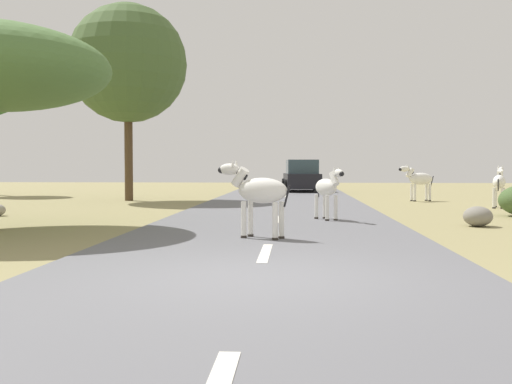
{
  "coord_description": "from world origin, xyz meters",
  "views": [
    {
      "loc": [
        0.53,
        -7.24,
        1.41
      ],
      "look_at": [
        -0.54,
        8.7,
        0.72
      ],
      "focal_mm": 41.49,
      "sensor_mm": 36.0,
      "label": 1
    }
  ],
  "objects_px": {
    "zebra_3": "(419,179)",
    "rock_1": "(478,216)",
    "tree_1": "(128,64)",
    "car_0": "(302,177)",
    "zebra_0": "(327,188)",
    "zebra_1": "(258,191)",
    "zebra_2": "(499,182)"
  },
  "relations": [
    {
      "from": "zebra_3",
      "to": "rock_1",
      "type": "height_order",
      "value": "zebra_3"
    },
    {
      "from": "car_0",
      "to": "tree_1",
      "type": "xyz_separation_m",
      "value": [
        -7.24,
        -8.68,
        4.8
      ]
    },
    {
      "from": "rock_1",
      "to": "tree_1",
      "type": "bearing_deg",
      "value": 138.56
    },
    {
      "from": "zebra_0",
      "to": "zebra_3",
      "type": "xyz_separation_m",
      "value": [
        4.22,
        9.39,
        0.03
      ]
    },
    {
      "from": "zebra_0",
      "to": "zebra_1",
      "type": "bearing_deg",
      "value": 45.25
    },
    {
      "from": "tree_1",
      "to": "car_0",
      "type": "bearing_deg",
      "value": 50.17
    },
    {
      "from": "zebra_3",
      "to": "tree_1",
      "type": "bearing_deg",
      "value": 73.56
    },
    {
      "from": "zebra_3",
      "to": "rock_1",
      "type": "bearing_deg",
      "value": 157.47
    },
    {
      "from": "zebra_2",
      "to": "tree_1",
      "type": "xyz_separation_m",
      "value": [
        -13.87,
        3.4,
        4.77
      ]
    },
    {
      "from": "zebra_1",
      "to": "tree_1",
      "type": "bearing_deg",
      "value": 50.87
    },
    {
      "from": "zebra_1",
      "to": "rock_1",
      "type": "bearing_deg",
      "value": -33.77
    },
    {
      "from": "zebra_1",
      "to": "car_0",
      "type": "bearing_deg",
      "value": 22.44
    },
    {
      "from": "zebra_0",
      "to": "zebra_3",
      "type": "distance_m",
      "value": 10.29
    },
    {
      "from": "zebra_3",
      "to": "rock_1",
      "type": "xyz_separation_m",
      "value": [
        -0.73,
        -10.32,
        -0.66
      ]
    },
    {
      "from": "zebra_3",
      "to": "rock_1",
      "type": "relative_size",
      "value": 2.15
    },
    {
      "from": "car_0",
      "to": "rock_1",
      "type": "distance_m",
      "value": 19.0
    },
    {
      "from": "zebra_0",
      "to": "zebra_1",
      "type": "distance_m",
      "value": 4.22
    },
    {
      "from": "zebra_0",
      "to": "zebra_2",
      "type": "bearing_deg",
      "value": -161.54
    },
    {
      "from": "tree_1",
      "to": "rock_1",
      "type": "distance_m",
      "value": 15.9
    },
    {
      "from": "zebra_2",
      "to": "zebra_3",
      "type": "xyz_separation_m",
      "value": [
        -1.93,
        3.82,
        0.02
      ]
    },
    {
      "from": "zebra_1",
      "to": "zebra_2",
      "type": "bearing_deg",
      "value": -13.68
    },
    {
      "from": "zebra_0",
      "to": "car_0",
      "type": "relative_size",
      "value": 0.31
    },
    {
      "from": "tree_1",
      "to": "rock_1",
      "type": "height_order",
      "value": "tree_1"
    },
    {
      "from": "zebra_0",
      "to": "car_0",
      "type": "height_order",
      "value": "car_0"
    },
    {
      "from": "zebra_3",
      "to": "car_0",
      "type": "distance_m",
      "value": 9.5
    },
    {
      "from": "zebra_2",
      "to": "car_0",
      "type": "relative_size",
      "value": 0.33
    },
    {
      "from": "car_0",
      "to": "zebra_3",
      "type": "bearing_deg",
      "value": -64.67
    },
    {
      "from": "car_0",
      "to": "tree_1",
      "type": "bearing_deg",
      "value": -134.13
    },
    {
      "from": "zebra_3",
      "to": "car_0",
      "type": "relative_size",
      "value": 0.34
    },
    {
      "from": "zebra_3",
      "to": "tree_1",
      "type": "xyz_separation_m",
      "value": [
        -11.94,
        -0.42,
        4.75
      ]
    },
    {
      "from": "zebra_0",
      "to": "zebra_1",
      "type": "height_order",
      "value": "zebra_1"
    },
    {
      "from": "zebra_1",
      "to": "zebra_3",
      "type": "distance_m",
      "value": 14.5
    }
  ]
}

